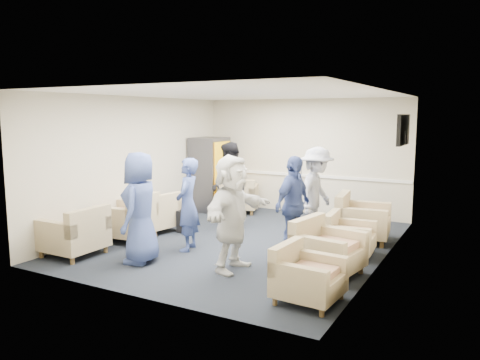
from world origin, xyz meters
The scene contains 25 objects.
floor centered at (0.00, 0.00, 0.00)m, with size 6.00×6.00×0.00m, color black.
ceiling centered at (0.00, 0.00, 2.70)m, with size 6.00×6.00×0.00m, color white.
back_wall centered at (0.00, 3.00, 1.35)m, with size 5.00×0.02×2.70m, color beige.
front_wall centered at (0.00, -3.00, 1.35)m, with size 5.00×0.02×2.70m, color beige.
left_wall centered at (-2.50, 0.00, 1.35)m, with size 0.02×6.00×2.70m, color beige.
right_wall centered at (2.50, 0.00, 1.35)m, with size 0.02×6.00×2.70m, color beige.
chair_rail centered at (0.00, 2.98, 0.90)m, with size 4.98×0.04×0.06m, color white.
tv centered at (2.44, 1.80, 2.05)m, with size 0.10×1.00×0.58m.
armchair_left_near centered at (-2.04, -2.11, 0.35)m, with size 0.88×0.88×0.71m.
armchair_left_mid centered at (-1.94, -0.91, 0.37)m, with size 1.02×1.02×0.74m.
armchair_left_far centered at (-1.91, -0.20, 0.34)m, with size 0.97×0.97×0.67m.
armchair_right_near centered at (1.99, -2.10, 0.30)m, with size 0.82×0.82×0.61m.
armchair_right_midnear centered at (1.88, -1.00, 0.35)m, with size 1.00×1.00×0.69m.
armchair_right_midfar centered at (1.91, 0.09, 0.30)m, with size 0.81×0.81×0.60m.
armchair_right_far centered at (1.85, 1.12, 0.37)m, with size 1.03×1.03×0.74m.
armchair_corner centered at (-1.36, 2.23, 0.35)m, with size 1.14×1.14×0.71m.
vending_machine centered at (-2.09, 2.14, 0.89)m, with size 0.73×0.85×1.78m.
backpack centered at (-1.33, 0.03, 0.27)m, with size 0.33×0.25×0.53m.
pillow centered at (-2.05, -2.11, 0.53)m, with size 0.43×0.32×0.12m, color beige.
person_front_left centered at (-0.86, -1.85, 0.88)m, with size 0.86×0.56×1.76m, color #394B8A.
person_mid_left centered at (-0.60, -0.93, 0.80)m, with size 0.58×0.38×1.60m, color #394B8A.
person_back_left centered at (-0.77, 0.81, 0.89)m, with size 0.87×0.68×1.78m, color black.
person_back_right centered at (1.09, 0.85, 0.87)m, with size 1.12×0.65×1.74m, color silver.
person_mid_right centered at (1.08, -0.26, 0.83)m, with size 0.97×0.40×1.66m, color #394B8A.
person_front_right centered at (0.60, -1.49, 0.88)m, with size 1.63×0.52×1.75m, color silver.
Camera 1 is at (3.98, -7.43, 2.34)m, focal length 35.00 mm.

